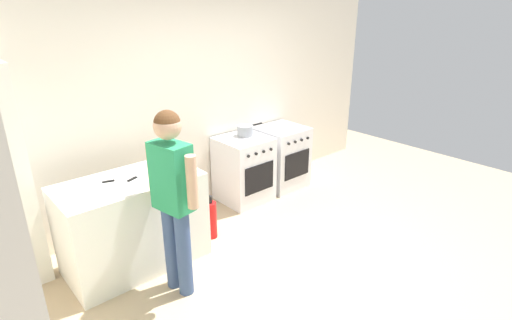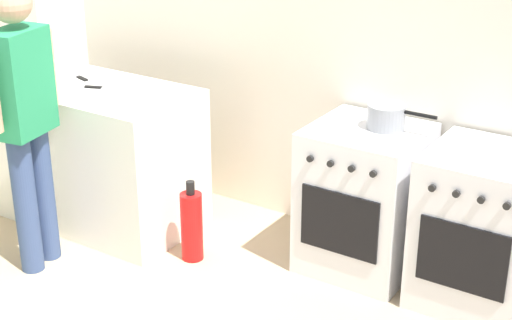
{
  "view_description": "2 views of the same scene",
  "coord_description": "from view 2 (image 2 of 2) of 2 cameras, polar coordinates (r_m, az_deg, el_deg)",
  "views": [
    {
      "loc": [
        -2.69,
        -2.11,
        2.41
      ],
      "look_at": [
        -0.23,
        0.68,
        0.97
      ],
      "focal_mm": 28.0,
      "sensor_mm": 36.0,
      "label": 1
    },
    {
      "loc": [
        2.02,
        -2.12,
        2.35
      ],
      "look_at": [
        0.09,
        0.85,
        0.86
      ],
      "focal_mm": 55.0,
      "sensor_mm": 36.0,
      "label": 2
    }
  ],
  "objects": [
    {
      "name": "back_wall",
      "position": [
        4.66,
        6.52,
        9.64
      ],
      "size": [
        6.0,
        0.1,
        2.6
      ],
      "primitive_type": "cube",
      "color": "silver",
      "rests_on": "ground"
    },
    {
      "name": "oven_left",
      "position": [
        4.49,
        7.86,
        -2.81
      ],
      "size": [
        0.61,
        0.62,
        0.85
      ],
      "color": "silver",
      "rests_on": "ground"
    },
    {
      "name": "oven_right",
      "position": [
        4.28,
        16.13,
        -4.87
      ],
      "size": [
        0.61,
        0.62,
        0.85
      ],
      "color": "silver",
      "rests_on": "ground"
    },
    {
      "name": "knife_chef",
      "position": [
        4.88,
        -10.8,
        5.15
      ],
      "size": [
        0.3,
        0.14,
        0.01
      ],
      "color": "silver",
      "rests_on": "counter_unit"
    },
    {
      "name": "pot",
      "position": [
        4.32,
        9.48,
        3.13
      ],
      "size": [
        0.39,
        0.21,
        0.13
      ],
      "color": "gray",
      "rests_on": "oven_left"
    },
    {
      "name": "person",
      "position": [
        4.44,
        -16.61,
        4.09
      ],
      "size": [
        0.26,
        0.56,
        1.66
      ],
      "color": "#384C7A",
      "rests_on": "ground"
    },
    {
      "name": "counter_unit",
      "position": [
        5.1,
        -11.53,
        0.42
      ],
      "size": [
        1.3,
        0.7,
        0.9
      ],
      "primitive_type": "cube",
      "color": "silver",
      "rests_on": "ground"
    },
    {
      "name": "knife_carving",
      "position": [
        5.19,
        -13.02,
        6.02
      ],
      "size": [
        0.32,
        0.13,
        0.01
      ],
      "color": "silver",
      "rests_on": "counter_unit"
    },
    {
      "name": "larder_cabinet",
      "position": [
        5.91,
        -15.44,
        8.77
      ],
      "size": [
        0.48,
        0.44,
        2.0
      ],
      "primitive_type": "cube",
      "color": "silver",
      "rests_on": "ground"
    },
    {
      "name": "fire_extinguisher",
      "position": [
        4.62,
        -4.7,
        -4.77
      ],
      "size": [
        0.13,
        0.13,
        0.5
      ],
      "color": "red",
      "rests_on": "ground"
    }
  ]
}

